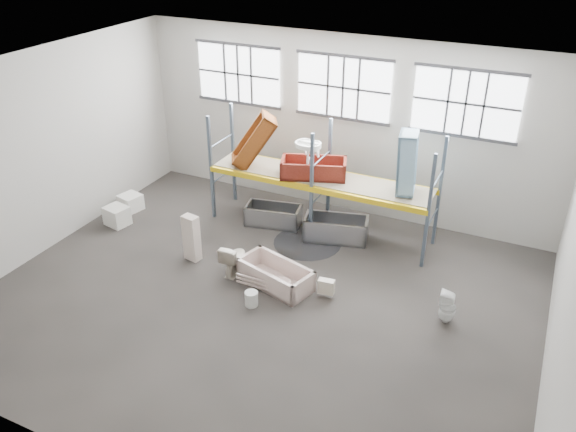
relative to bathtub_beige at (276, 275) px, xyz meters
The scene contains 34 objects.
floor 0.73m from the bathtub_beige, 96.42° to the right, with size 12.00×10.00×0.10m, color #4B4540.
ceiling 4.83m from the bathtub_beige, 96.42° to the right, with size 12.00×10.00×0.10m, color silver.
wall_back 4.93m from the bathtub_beige, 90.97° to the left, with size 12.00×0.10×5.00m, color #B6B2A9.
wall_front 6.13m from the bathtub_beige, 90.75° to the right, with size 12.00×0.10×5.00m, color #B9B5AC.
wall_left 6.55m from the bathtub_beige, behind, with size 0.10×10.00×5.00m, color #A3A098.
wall_right 6.41m from the bathtub_beige, ahead, with size 0.10×10.00×5.00m, color #A29E96.
window_left 6.34m from the bathtub_beige, 127.42° to the left, with size 2.60×0.04×1.60m, color white.
window_mid 5.43m from the bathtub_beige, 91.00° to the left, with size 2.60×0.04×1.60m, color white.
window_right 6.26m from the bathtub_beige, 53.86° to the left, with size 2.60×0.04×1.60m, color white.
rack_upright_la 4.00m from the bathtub_beige, 143.93° to the left, with size 0.08×0.08×3.00m, color slate.
rack_upright_lb 4.78m from the bathtub_beige, 131.79° to the left, with size 0.08×0.08×3.00m, color slate.
rack_upright_ma 2.56m from the bathtub_beige, 91.90° to the left, with size 0.08×0.08×3.00m, color slate.
rack_upright_mb 3.66m from the bathtub_beige, 91.24° to the left, with size 0.08×0.08×3.00m, color slate.
rack_upright_ra 3.89m from the bathtub_beige, 37.43° to the left, with size 0.08×0.08×3.00m, color slate.
rack_upright_rb 4.68m from the bathtub_beige, 49.62° to the left, with size 0.08×0.08×3.00m, color slate.
rack_beam_front 2.56m from the bathtub_beige, 91.90° to the left, with size 6.00×0.10×0.14m, color yellow.
rack_beam_back 3.66m from the bathtub_beige, 91.24° to the left, with size 6.00×0.10×0.14m, color yellow.
shelf_deck 3.13m from the bathtub_beige, 91.50° to the left, with size 5.90×1.10×0.03m, color gray.
wet_patch 2.06m from the bathtub_beige, 92.09° to the left, with size 1.80×1.80×0.00m, color black.
bathtub_beige is the anchor object (origin of this frame).
cistern_spare 1.26m from the bathtub_beige, ahead, with size 0.37×0.18×0.35m, color beige.
sink_in_tub 0.34m from the bathtub_beige, 39.98° to the right, with size 0.48×0.48×0.17m, color #F3D6CF.
toilet_beige 1.13m from the bathtub_beige, behind, with size 0.45×0.79×0.81m, color beige.
cistern_tall 2.40m from the bathtub_beige, behind, with size 0.39×0.25×1.21m, color beige.
toilet_white 3.94m from the bathtub_beige, ahead, with size 0.34×0.35×0.76m, color white.
steel_tub_left 2.91m from the bathtub_beige, 117.73° to the left, with size 1.51×0.71×0.55m, color #ABADB3, non-canonical shape.
steel_tub_right 2.63m from the bathtub_beige, 78.79° to the left, with size 1.67×0.78×0.61m, color #B4B6BD, non-canonical shape.
rust_tub_flat 3.21m from the bathtub_beige, 95.34° to the left, with size 1.69×0.79×0.48m, color maroon, non-canonical shape.
rust_tub_tilted 4.00m from the bathtub_beige, 125.78° to the left, with size 1.56×0.73×0.44m, color brown, non-canonical shape.
sink_on_shelf 3.08m from the bathtub_beige, 96.63° to the left, with size 0.68×0.52×0.60m, color white.
blue_tub_upright 4.16m from the bathtub_beige, 52.81° to the left, with size 1.53×0.72×0.43m, color #83ADC7, non-canonical shape.
bucket 0.97m from the bathtub_beige, 97.48° to the right, with size 0.30×0.30×0.35m, color beige.
carton_near 5.32m from the bathtub_beige, behind, with size 0.62×0.53×0.53m, color silver.
carton_far 5.71m from the bathtub_beige, 164.14° to the left, with size 0.56×0.56×0.47m, color white.
Camera 1 is at (5.18, -9.43, 7.99)m, focal length 36.32 mm.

